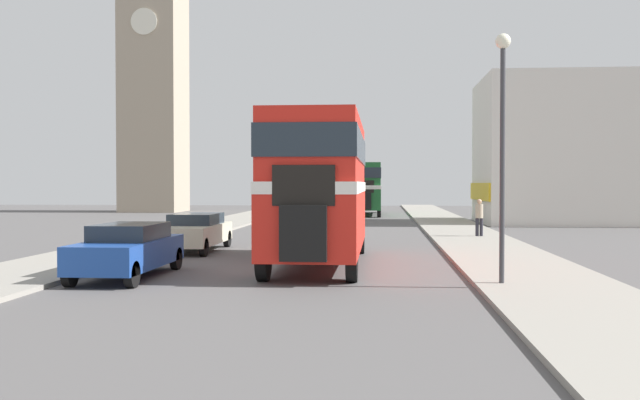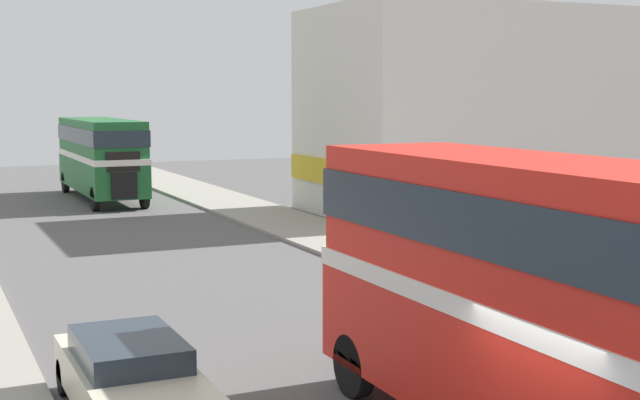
% 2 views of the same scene
% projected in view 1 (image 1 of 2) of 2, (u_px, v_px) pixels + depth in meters
% --- Properties ---
extents(ground_plane, '(120.00, 120.00, 0.00)m').
position_uv_depth(ground_plane, '(282.00, 270.00, 20.24)').
color(ground_plane, '#565454').
extents(sidewalk_right, '(3.50, 120.00, 0.12)m').
position_uv_depth(sidewalk_right, '(525.00, 271.00, 19.66)').
color(sidewalk_right, gray).
rests_on(sidewalk_right, ground_plane).
extents(sidewalk_left, '(3.50, 120.00, 0.12)m').
position_uv_depth(sidewalk_left, '(54.00, 266.00, 20.81)').
color(sidewalk_left, gray).
rests_on(sidewalk_left, ground_plane).
extents(double_decker_bus, '(2.54, 9.42, 4.35)m').
position_uv_depth(double_decker_bus, '(320.00, 180.00, 21.51)').
color(double_decker_bus, red).
rests_on(double_decker_bus, ground_plane).
extents(bus_distant, '(2.55, 10.59, 4.02)m').
position_uv_depth(bus_distant, '(365.00, 184.00, 56.29)').
color(bus_distant, '#1E602D').
rests_on(bus_distant, ground_plane).
extents(car_parked_near, '(1.72, 4.51, 1.41)m').
position_uv_depth(car_parked_near, '(128.00, 249.00, 18.68)').
color(car_parked_near, '#1E479E').
rests_on(car_parked_near, ground_plane).
extents(car_parked_mid, '(1.76, 4.60, 1.37)m').
position_uv_depth(car_parked_mid, '(195.00, 231.00, 25.97)').
color(car_parked_mid, beige).
rests_on(car_parked_mid, ground_plane).
extents(pedestrian_walking, '(0.33, 0.33, 1.66)m').
position_uv_depth(pedestrian_walking, '(479.00, 215.00, 31.81)').
color(pedestrian_walking, '#282833').
rests_on(pedestrian_walking, sidewalk_right).
extents(street_lamp, '(0.36, 0.36, 5.86)m').
position_uv_depth(street_lamp, '(503.00, 120.00, 16.70)').
color(street_lamp, '#38383D').
rests_on(street_lamp, sidewalk_right).
extents(church_tower, '(5.25, 5.25, 31.01)m').
position_uv_depth(church_tower, '(154.00, 31.00, 62.35)').
color(church_tower, tan).
rests_on(church_tower, ground_plane).
extents(shop_building_block, '(18.09, 8.70, 8.97)m').
position_uv_depth(shop_building_block, '(629.00, 151.00, 43.82)').
color(shop_building_block, silver).
rests_on(shop_building_block, ground_plane).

